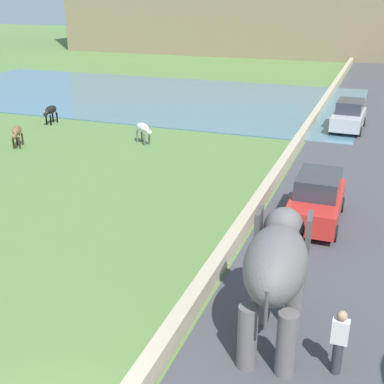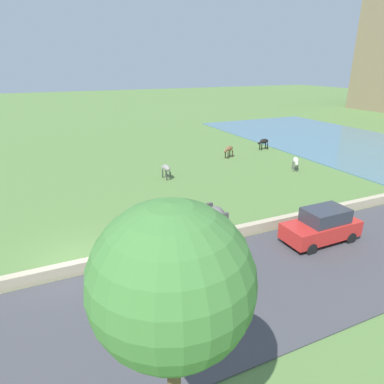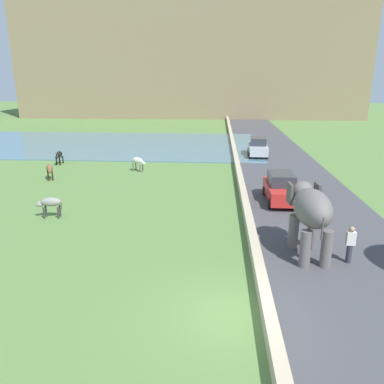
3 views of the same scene
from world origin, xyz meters
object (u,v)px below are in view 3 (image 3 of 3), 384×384
object	(u,v)px
cow_white	(138,161)
cow_black	(59,155)
car_red	(281,188)
person_beside_elephant	(350,244)
cow_brown	(50,169)
car_silver	(258,147)
cow_grey	(50,203)
elephant	(310,211)

from	to	relation	value
cow_white	cow_black	bearing A→B (deg)	164.49
car_red	cow_black	world-z (taller)	car_red
person_beside_elephant	cow_white	bearing A→B (deg)	128.11
person_beside_elephant	cow_brown	distance (m)	21.58
car_silver	cow_grey	bearing A→B (deg)	-125.95
person_beside_elephant	cow_black	xyz separation A→B (m)	(-19.29, 17.15, -0.04)
elephant	cow_black	world-z (taller)	elephant
car_silver	cow_brown	size ratio (longest dim) A/B	2.91
car_red	elephant	bearing A→B (deg)	-90.13
car_silver	cow_black	size ratio (longest dim) A/B	2.89
elephant	car_silver	distance (m)	21.44
car_red	cow_white	size ratio (longest dim) A/B	2.97
elephant	car_red	xyz separation A→B (m)	(0.02, 7.26, -1.14)
car_silver	cow_black	world-z (taller)	car_silver
person_beside_elephant	cow_brown	size ratio (longest dim) A/B	1.17
person_beside_elephant	cow_black	bearing A→B (deg)	138.36
car_red	cow_white	world-z (taller)	car_red
car_silver	cow_grey	world-z (taller)	car_silver
person_beside_elephant	cow_black	size ratio (longest dim) A/B	1.16
elephant	person_beside_elephant	bearing A→B (deg)	-22.71
person_beside_elephant	car_silver	distance (m)	22.11
cow_white	cow_brown	world-z (taller)	same
cow_grey	cow_brown	bearing A→B (deg)	114.18
elephant	cow_black	xyz separation A→B (m)	(-17.74, 16.51, -1.20)
car_silver	cow_brown	xyz separation A→B (m)	(-16.35, -9.98, -0.06)
car_red	car_silver	distance (m)	14.15
car_red	cow_white	distance (m)	12.55
car_red	cow_black	xyz separation A→B (m)	(-17.76, 9.24, -0.06)
elephant	cow_black	distance (m)	24.26
elephant	cow_grey	distance (m)	13.42
car_silver	cow_white	bearing A→B (deg)	-145.88
cow_white	elephant	bearing A→B (deg)	-54.54
person_beside_elephant	cow_white	size ratio (longest dim) A/B	1.21
cow_brown	cow_grey	bearing A→B (deg)	-65.82
elephant	car_red	world-z (taller)	elephant
elephant	cow_white	bearing A→B (deg)	125.46
cow_white	cow_grey	size ratio (longest dim) A/B	0.96
cow_white	car_silver	bearing A→B (deg)	34.12
cow_black	person_beside_elephant	bearing A→B (deg)	-41.64
elephant	person_beside_elephant	xyz separation A→B (m)	(1.55, -0.65, -1.16)
elephant	person_beside_elephant	distance (m)	2.04
car_red	cow_black	size ratio (longest dim) A/B	2.86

